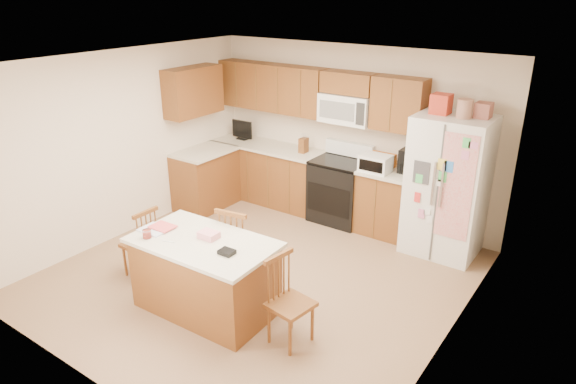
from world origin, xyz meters
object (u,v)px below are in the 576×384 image
Objects in this scene: windsor_chair_back at (239,248)px; windsor_chair_right at (289,303)px; windsor_chair_left at (142,244)px; stove at (340,190)px; refrigerator at (448,185)px; island at (205,275)px.

windsor_chair_back is 1.06× the size of windsor_chair_right.
windsor_chair_right reaches higher than windsor_chair_left.
stove is 2.94m from windsor_chair_left.
stove reaches higher than windsor_chair_left.
refrigerator is (1.57, -0.06, 0.45)m from stove.
refrigerator is 2.12× the size of windsor_chair_back.
refrigerator is at bearing 44.25° from windsor_chair_left.
refrigerator reaches higher than island.
windsor_chair_back is 1.21m from windsor_chair_right.
refrigerator is 2.77m from windsor_chair_right.
island is at bearing -176.16° from windsor_chair_right.
island is at bearing -90.63° from stove.
stove is 2.19m from windsor_chair_back.
windsor_chair_back is (-0.08, -2.19, -0.02)m from stove.
refrigerator reaches higher than stove.
windsor_chair_back is (-1.65, -2.13, -0.47)m from refrigerator.
stove is at bearing 110.06° from windsor_chair_right.
island is 1.12m from windsor_chair_left.
windsor_chair_back is at bearing -127.87° from refrigerator.
island is at bearing -120.35° from refrigerator.
windsor_chair_right is at bearing -69.94° from stove.
stove is 0.74× the size of island.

